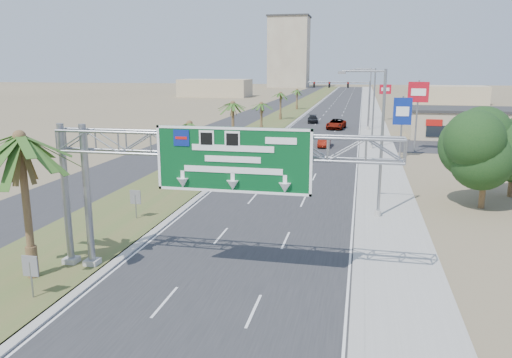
{
  "coord_description": "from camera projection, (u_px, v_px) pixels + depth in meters",
  "views": [
    {
      "loc": [
        6.11,
        -11.95,
        10.09
      ],
      "look_at": [
        0.67,
        13.75,
        4.2
      ],
      "focal_mm": 35.0,
      "sensor_mm": 36.0,
      "label": 1
    }
  ],
  "objects": [
    {
      "name": "median_signback_a",
      "position": [
        30.0,
        269.0,
        21.83
      ],
      "size": [
        0.75,
        0.08,
        2.08
      ],
      "color": "gray",
      "rests_on": "ground"
    },
    {
      "name": "opposing_road",
      "position": [
        267.0,
        109.0,
        123.29
      ],
      "size": [
        8.0,
        300.0,
        0.02
      ],
      "primitive_type": "cube",
      "color": "#28282B",
      "rests_on": "ground"
    },
    {
      "name": "car_right_lane",
      "position": [
        336.0,
        124.0,
        83.35
      ],
      "size": [
        3.34,
        6.16,
        1.64
      ],
      "primitive_type": "imported",
      "rotation": [
        0.0,
        0.0,
        -0.11
      ],
      "color": "gray",
      "rests_on": "ground"
    },
    {
      "name": "pole_sign_blue",
      "position": [
        402.0,
        113.0,
        55.62
      ],
      "size": [
        2.01,
        0.44,
        7.01
      ],
      "color": "gray",
      "rests_on": "ground"
    },
    {
      "name": "pole_sign_red_near",
      "position": [
        418.0,
        96.0,
        59.31
      ],
      "size": [
        2.42,
        0.62,
        8.62
      ],
      "color": "gray",
      "rests_on": "ground"
    },
    {
      "name": "streetlight_far",
      "position": [
        369.0,
        96.0,
        96.36
      ],
      "size": [
        3.27,
        0.44,
        10.0
      ],
      "color": "gray",
      "rests_on": "ground"
    },
    {
      "name": "streetlight_mid",
      "position": [
        372.0,
        112.0,
        61.99
      ],
      "size": [
        3.27,
        0.44,
        10.0
      ],
      "color": "gray",
      "rests_on": "ground"
    },
    {
      "name": "streetlight_near",
      "position": [
        378.0,
        150.0,
        33.35
      ],
      "size": [
        3.27,
        0.44,
        10.0
      ],
      "color": "gray",
      "rests_on": "ground"
    },
    {
      "name": "car_left_lane",
      "position": [
        263.0,
        155.0,
        54.21
      ],
      "size": [
        2.31,
        4.54,
        1.48
      ],
      "primitive_type": "imported",
      "rotation": [
        0.0,
        0.0,
        -0.13
      ],
      "color": "black",
      "rests_on": "ground"
    },
    {
      "name": "signal_mast",
      "position": [
        357.0,
        100.0,
        81.45
      ],
      "size": [
        10.28,
        0.71,
        8.0
      ],
      "color": "gray",
      "rests_on": "ground"
    },
    {
      "name": "car_far",
      "position": [
        313.0,
        119.0,
        92.53
      ],
      "size": [
        2.37,
        4.82,
        1.35
      ],
      "primitive_type": "imported",
      "rotation": [
        0.0,
        0.0,
        0.1
      ],
      "color": "black",
      "rests_on": "ground"
    },
    {
      "name": "car_mid_lane",
      "position": [
        324.0,
        141.0,
        64.67
      ],
      "size": [
        1.58,
        4.34,
        1.42
      ],
      "primitive_type": "imported",
      "rotation": [
        0.0,
        0.0,
        0.02
      ],
      "color": "maroon",
      "rests_on": "ground"
    },
    {
      "name": "palm_row_c",
      "position": [
        233.0,
        104.0,
        61.35
      ],
      "size": [
        3.99,
        3.99,
        6.75
      ],
      "color": "brown",
      "rests_on": "ground"
    },
    {
      "name": "building_distant_right",
      "position": [
        448.0,
        95.0,
        141.89
      ],
      "size": [
        20.0,
        12.0,
        5.0
      ],
      "primitive_type": "cube",
      "color": "tan",
      "rests_on": "ground"
    },
    {
      "name": "palm_row_e",
      "position": [
        281.0,
        94.0,
        96.8
      ],
      "size": [
        3.99,
        3.99,
        6.15
      ],
      "color": "brown",
      "rests_on": "ground"
    },
    {
      "name": "palm_row_b",
      "position": [
        190.0,
        125.0,
        46.24
      ],
      "size": [
        3.99,
        3.99,
        5.95
      ],
      "color": "brown",
      "rests_on": "ground"
    },
    {
      "name": "palm_near",
      "position": [
        19.0,
        138.0,
        22.83
      ],
      "size": [
        5.7,
        5.7,
        8.35
      ],
      "color": "brown",
      "rests_on": "ground"
    },
    {
      "name": "median_signback_b",
      "position": [
        135.0,
        199.0,
        33.43
      ],
      "size": [
        0.75,
        0.08,
        2.08
      ],
      "color": "gray",
      "rests_on": "ground"
    },
    {
      "name": "median_grass",
      "position": [
        295.0,
        109.0,
        121.86
      ],
      "size": [
        7.0,
        300.0,
        0.12
      ],
      "primitive_type": "cube",
      "color": "#475F29",
      "rests_on": "ground"
    },
    {
      "name": "oak_near",
      "position": [
        487.0,
        147.0,
        35.65
      ],
      "size": [
        4.5,
        4.5,
        6.8
      ],
      "color": "brown",
      "rests_on": "ground"
    },
    {
      "name": "palm_row_d",
      "position": [
        261.0,
        104.0,
        78.81
      ],
      "size": [
        3.99,
        3.99,
        5.45
      ],
      "color": "brown",
      "rests_on": "ground"
    },
    {
      "name": "sidewalk_right",
      "position": [
        372.0,
        111.0,
        118.13
      ],
      "size": [
        4.0,
        300.0,
        0.1
      ],
      "primitive_type": "cube",
      "color": "#9E9B93",
      "rests_on": "ground"
    },
    {
      "name": "building_distant_left",
      "position": [
        215.0,
        88.0,
        176.02
      ],
      "size": [
        24.0,
        14.0,
        6.0
      ],
      "primitive_type": "cube",
      "color": "tan",
      "rests_on": "ground"
    },
    {
      "name": "palm_row_f",
      "position": [
        297.0,
        90.0,
        120.75
      ],
      "size": [
        3.99,
        3.99,
        5.75
      ],
      "color": "brown",
      "rests_on": "ground"
    },
    {
      "name": "store_building",
      "position": [
        472.0,
        124.0,
        72.97
      ],
      "size": [
        18.0,
        10.0,
        4.0
      ],
      "primitive_type": "cube",
      "color": "tan",
      "rests_on": "ground"
    },
    {
      "name": "pole_sign_red_far",
      "position": [
        385.0,
        92.0,
        95.55
      ],
      "size": [
        2.21,
        0.78,
        7.09
      ],
      "color": "gray",
      "rests_on": "ground"
    },
    {
      "name": "sign_gantry",
      "position": [
        203.0,
        156.0,
        23.21
      ],
      "size": [
        16.75,
        1.24,
        7.5
      ],
      "color": "gray",
      "rests_on": "ground"
    },
    {
      "name": "tower_distant",
      "position": [
        289.0,
        53.0,
        256.14
      ],
      "size": [
        20.0,
        16.0,
        35.0
      ],
      "primitive_type": "cube",
      "color": "gray",
      "rests_on": "ground"
    },
    {
      "name": "road",
      "position": [
        336.0,
        110.0,
        119.86
      ],
      "size": [
        12.0,
        300.0,
        0.02
      ],
      "primitive_type": "cube",
      "color": "#28282B",
      "rests_on": "ground"
    }
  ]
}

